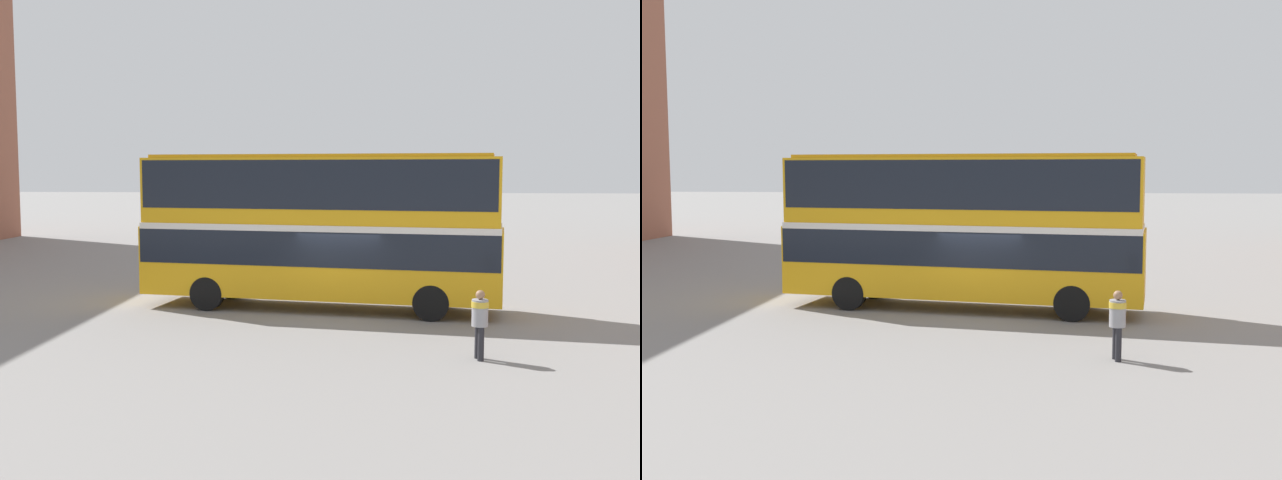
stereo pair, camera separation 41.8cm
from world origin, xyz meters
TOP-DOWN VIEW (x-y plane):
  - ground_plane at (0.00, 0.00)m, footprint 240.00×240.00m
  - double_decker_bus at (-0.63, 0.78)m, footprint 11.48×4.21m
  - pedestrian_foreground at (3.57, -5.27)m, footprint 0.46×0.46m
  - parked_car_kerb_near at (-4.21, 12.10)m, footprint 4.69×2.10m

SIDE VIEW (x-z plane):
  - ground_plane at x=0.00m, z-range 0.00..0.00m
  - parked_car_kerb_near at x=-4.21m, z-range 0.03..1.46m
  - pedestrian_foreground at x=3.57m, z-range 0.18..1.81m
  - double_decker_bus at x=-0.63m, z-range 0.35..5.22m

